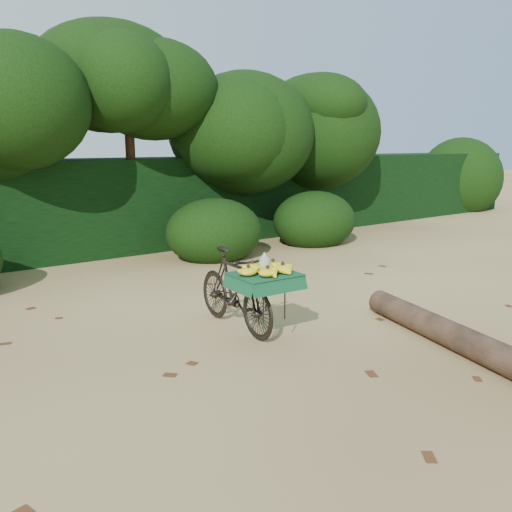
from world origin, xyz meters
TOP-DOWN VIEW (x-y plane):
  - ground at (0.00, 0.00)m, footprint 80.00×80.00m
  - vendor_bicycle at (-0.41, 0.84)m, footprint 0.69×1.66m
  - fallen_log at (0.89, -1.58)m, footprint 1.30×3.83m
  - hedge_backdrop at (0.00, 6.30)m, footprint 26.00×1.80m
  - tree_row at (-0.65, 5.50)m, footprint 14.50×2.00m
  - bush_clumps at (0.50, 4.30)m, footprint 8.80×1.70m
  - leaf_litter at (0.00, 0.65)m, footprint 7.00×7.30m

SIDE VIEW (x-z plane):
  - ground at x=0.00m, z-range 0.00..0.00m
  - leaf_litter at x=0.00m, z-range 0.00..0.01m
  - fallen_log at x=0.89m, z-range 0.00..0.28m
  - bush_clumps at x=0.50m, z-range 0.00..0.90m
  - vendor_bicycle at x=-0.41m, z-range 0.01..0.93m
  - hedge_backdrop at x=0.00m, z-range 0.00..1.80m
  - tree_row at x=-0.65m, z-range 0.00..4.00m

